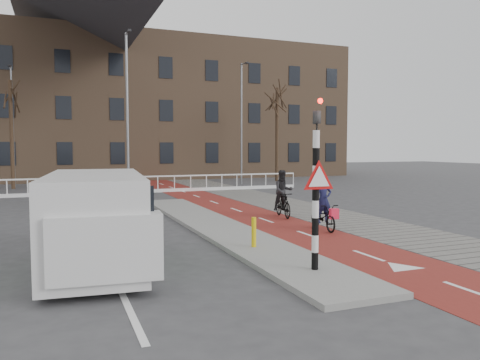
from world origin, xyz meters
name	(u,v)px	position (x,y,z in m)	size (l,w,h in m)	color
ground	(295,253)	(0.00, 0.00, 0.00)	(120.00, 120.00, 0.00)	#38383A
bike_lane	(221,205)	(1.50, 10.00, 0.01)	(2.50, 60.00, 0.01)	maroon
sidewalk	(275,202)	(4.30, 10.00, 0.01)	(3.00, 60.00, 0.01)	slate
curb_island	(217,227)	(-0.70, 4.00, 0.06)	(1.80, 16.00, 0.12)	gray
traffic_signal	(316,180)	(-0.60, -2.02, 1.99)	(0.80, 0.80, 3.68)	black
bollard	(254,232)	(-0.91, 0.49, 0.50)	(0.12, 0.12, 0.76)	#E0BE0C
cyclist_near	(323,212)	(2.35, 2.47, 0.59)	(0.71, 1.67, 1.73)	black
cyclist_far	(283,198)	(2.40, 5.42, 0.75)	(0.83, 1.69, 1.79)	black
van	(95,219)	(-4.79, 0.21, 1.09)	(2.37, 4.99, 2.08)	silver
railing	(68,190)	(-5.00, 17.00, 0.31)	(28.00, 0.10, 0.99)	silver
townhouse_row	(86,87)	(-3.00, 32.00, 7.81)	(46.00, 10.00, 15.90)	#7F6047
tree_mid	(12,135)	(-8.14, 22.79, 3.45)	(0.24, 0.24, 6.90)	#2E2014
tree_right	(277,135)	(10.65, 22.87, 3.64)	(0.25, 0.25, 7.29)	#2E2014
streetlight_near	(127,118)	(-2.24, 13.12, 4.10)	(0.12, 0.12, 8.19)	slate
streetlight_left	(13,127)	(-8.10, 23.33, 3.94)	(0.12, 0.12, 7.88)	slate
streetlight_right	(241,124)	(6.91, 21.02, 4.32)	(0.12, 0.12, 8.63)	slate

